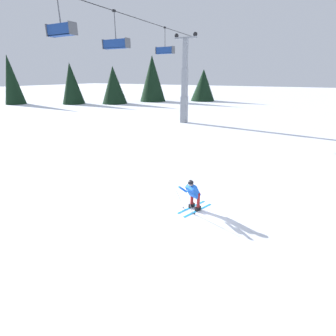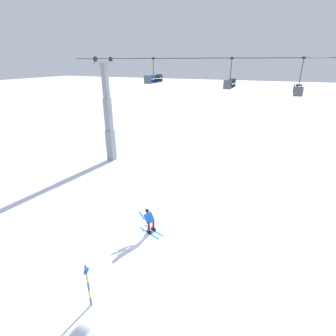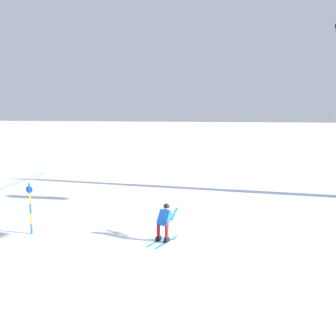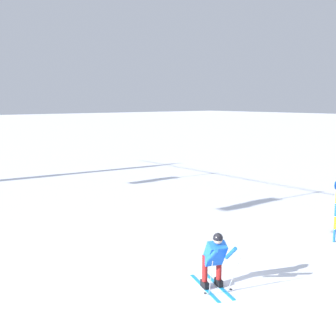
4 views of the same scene
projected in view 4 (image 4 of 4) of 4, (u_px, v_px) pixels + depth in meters
ground_plane at (198, 300)px, 9.69m from camera, size 260.00×260.00×0.00m
skier_carving_main at (215, 257)px, 10.10m from camera, size 1.69×1.10×1.53m
trail_marker_pole at (336, 207)px, 13.52m from camera, size 0.07×0.28×2.06m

